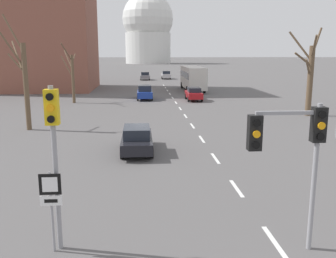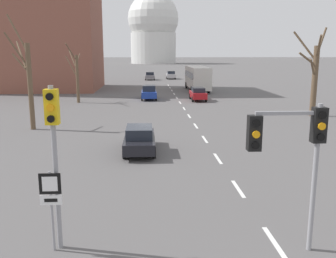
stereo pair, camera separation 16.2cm
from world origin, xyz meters
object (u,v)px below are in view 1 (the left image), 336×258
object	(u,v)px
traffic_signal_near_left	(54,138)
traffic_signal_centre_tall	(294,142)
sedan_mid_centre	(145,92)
sedan_near_right	(194,94)
sedan_far_right	(137,139)
sedan_near_left	(145,76)
city_bus	(193,77)
route_sign_post	(51,198)
sedan_far_left	(166,75)

from	to	relation	value
traffic_signal_near_left	traffic_signal_centre_tall	bearing A→B (deg)	-4.79
traffic_signal_near_left	sedan_mid_centre	distance (m)	34.77
sedan_near_right	sedan_mid_centre	distance (m)	5.88
sedan_near_right	sedan_far_right	distance (m)	23.52
sedan_near_left	city_bus	bearing A→B (deg)	-73.10
sedan_mid_centre	city_bus	size ratio (longest dim) A/B	0.41
route_sign_post	sedan_near_right	distance (m)	34.44
traffic_signal_near_left	sedan_near_right	xyz separation A→B (m)	(8.57, 33.15, -2.50)
traffic_signal_near_left	sedan_near_right	world-z (taller)	traffic_signal_near_left
sedan_mid_centre	traffic_signal_near_left	bearing A→B (deg)	-94.74
traffic_signal_near_left	sedan_mid_centre	size ratio (longest dim) A/B	1.07
sedan_mid_centre	city_bus	xyz separation A→B (m)	(7.15, 9.88, 1.20)
route_sign_post	sedan_far_right	distance (m)	10.96
sedan_far_right	traffic_signal_centre_tall	bearing A→B (deg)	-68.35
sedan_near_left	sedan_far_right	xyz separation A→B (m)	(-1.18, -55.99, -0.07)
sedan_near_left	sedan_far_left	bearing A→B (deg)	29.83
sedan_far_left	traffic_signal_near_left	bearing A→B (deg)	-96.42
traffic_signal_near_left	sedan_far_right	distance (m)	11.04
traffic_signal_near_left	sedan_near_right	bearing A→B (deg)	75.51
route_sign_post	sedan_near_left	bearing A→B (deg)	87.04
traffic_signal_near_left	sedan_far_right	world-z (taller)	traffic_signal_near_left
traffic_signal_near_left	route_sign_post	world-z (taller)	traffic_signal_near_left
sedan_near_left	sedan_mid_centre	size ratio (longest dim) A/B	0.90
route_sign_post	sedan_near_right	xyz separation A→B (m)	(8.71, 33.31, -0.81)
sedan_near_right	sedan_far_left	bearing A→B (deg)	91.26
traffic_signal_centre_tall	city_bus	world-z (taller)	traffic_signal_centre_tall
traffic_signal_near_left	city_bus	distance (m)	45.58
sedan_far_left	sedan_near_left	bearing A→B (deg)	-150.17
sedan_mid_centre	sedan_far_left	bearing A→B (deg)	81.90
sedan_near_left	sedan_mid_centre	bearing A→B (deg)	-90.80
route_sign_post	city_bus	distance (m)	45.75
sedan_near_right	sedan_far_right	world-z (taller)	sedan_near_right
sedan_near_left	sedan_near_right	bearing A→B (deg)	-81.05
route_sign_post	sedan_near_right	bearing A→B (deg)	75.35
sedan_near_right	traffic_signal_centre_tall	bearing A→B (deg)	-93.46
traffic_signal_centre_tall	sedan_near_right	size ratio (longest dim) A/B	1.00
sedan_mid_centre	sedan_far_left	distance (m)	34.86
traffic_signal_near_left	sedan_near_left	xyz separation A→B (m)	(3.31, 66.51, -2.47)
traffic_signal_centre_tall	route_sign_post	bearing A→B (deg)	176.68
traffic_signal_near_left	sedan_mid_centre	world-z (taller)	traffic_signal_near_left
sedan_mid_centre	route_sign_post	bearing A→B (deg)	-94.94
sedan_near_left	sedan_mid_centre	xyz separation A→B (m)	(-0.45, -31.95, 0.03)
sedan_far_right	sedan_far_left	bearing A→B (deg)	84.49
sedan_near_right	sedan_mid_centre	world-z (taller)	sedan_mid_centre
traffic_signal_near_left	city_bus	size ratio (longest dim) A/B	0.44
sedan_near_right	sedan_mid_centre	bearing A→B (deg)	166.04
sedan_far_left	city_bus	size ratio (longest dim) A/B	0.40
sedan_far_left	sedan_near_right	bearing A→B (deg)	-88.74
sedan_far_left	city_bus	bearing A→B (deg)	-84.80
route_sign_post	sedan_mid_centre	world-z (taller)	route_sign_post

